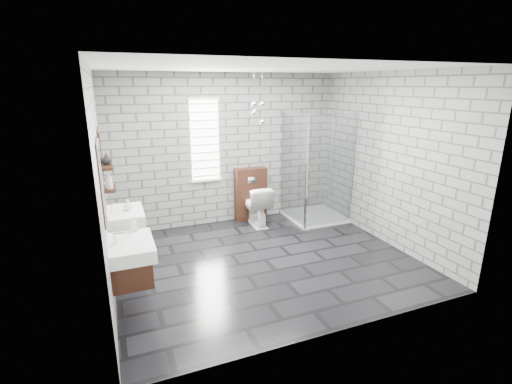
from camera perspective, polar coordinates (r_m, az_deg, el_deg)
floor at (r=5.58m, az=1.45°, el=-10.48°), size 4.20×3.60×0.02m
ceiling at (r=4.99m, az=1.68°, el=18.68°), size 4.20×3.60×0.02m
wall_back at (r=6.78m, az=-4.57°, el=6.45°), size 4.20×0.02×2.70m
wall_front at (r=3.59m, az=13.11°, el=-2.86°), size 4.20×0.02×2.70m
wall_left at (r=4.71m, az=-22.71°, el=0.86°), size 0.02×3.60×2.70m
wall_right at (r=6.24m, az=19.69°, el=4.70°), size 0.02×3.60×2.70m
vanity_left at (r=4.33m, az=-19.16°, el=-8.41°), size 0.47×0.70×1.57m
vanity_right at (r=5.37m, az=-19.87°, el=-3.69°), size 0.47×0.70×1.57m
shelf_lower at (r=4.67m, az=-21.69°, el=0.46°), size 0.14×0.30×0.03m
shelf_upper at (r=4.61m, az=-22.03°, el=3.57°), size 0.14×0.30×0.03m
window at (r=6.61m, az=-7.87°, el=7.86°), size 0.56×0.05×1.48m
cistern_panel at (r=7.01m, az=-0.84°, el=-0.32°), size 0.60×0.20×1.00m
flush_plate at (r=6.83m, az=-0.53°, el=1.86°), size 0.18×0.01×0.12m
shower_enclosure at (r=7.02m, az=8.94°, el=-0.47°), size 1.00×1.00×2.03m
pendant_cluster at (r=6.42m, az=0.18°, el=12.51°), size 0.29×0.28×0.86m
toilet at (r=6.78m, az=0.08°, el=-2.04°), size 0.44×0.74×0.74m
soap_bottle_a at (r=4.55m, az=-18.38°, el=-4.66°), size 0.10×0.10×0.18m
soap_bottle_b at (r=5.32m, az=-19.09°, el=-1.89°), size 0.15×0.15×0.15m
soap_bottle_c at (r=4.57m, az=-21.70°, el=1.62°), size 0.10×0.10×0.20m
vase at (r=4.68m, az=-22.02°, el=4.74°), size 0.16×0.16×0.13m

